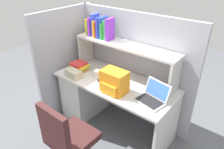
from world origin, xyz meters
name	(u,v)px	position (x,y,z in m)	size (l,w,h in m)	color
ground_plane	(114,124)	(0.00, 0.00, 0.00)	(8.00, 8.00, 0.00)	#595B60
desk	(93,92)	(-0.39, 0.00, 0.40)	(1.60, 0.70, 0.73)	silver
cubicle_partition_rear	(131,68)	(0.00, 0.38, 0.78)	(1.84, 0.05, 1.55)	#9E9EA8
cubicle_partition_left	(67,62)	(-0.85, -0.05, 0.78)	(0.05, 1.06, 1.55)	#9E9EA8
overhead_hutch	(124,51)	(0.00, 0.20, 1.08)	(1.44, 0.28, 0.45)	beige
reference_books_on_shelf	(100,28)	(-0.41, 0.20, 1.31)	(0.41, 0.19, 0.30)	yellow
laptop	(153,97)	(0.59, -0.07, 0.78)	(0.35, 0.32, 0.22)	#B7BABF
backpack	(114,82)	(0.14, -0.19, 0.86)	(0.30, 0.23, 0.27)	orange
computer_mouse	(102,80)	(-0.14, -0.09, 0.75)	(0.06, 0.10, 0.03)	#262628
paper_cup	(97,74)	(-0.24, -0.06, 0.78)	(0.08, 0.08, 0.10)	white
tissue_box	(73,74)	(-0.49, -0.25, 0.78)	(0.22, 0.12, 0.10)	#BFB299
desk_book_stack	(79,66)	(-0.59, -0.06, 0.78)	(0.24, 0.19, 0.11)	orange
office_chair	(69,144)	(0.09, -0.88, 0.39)	(0.52, 0.52, 0.93)	black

